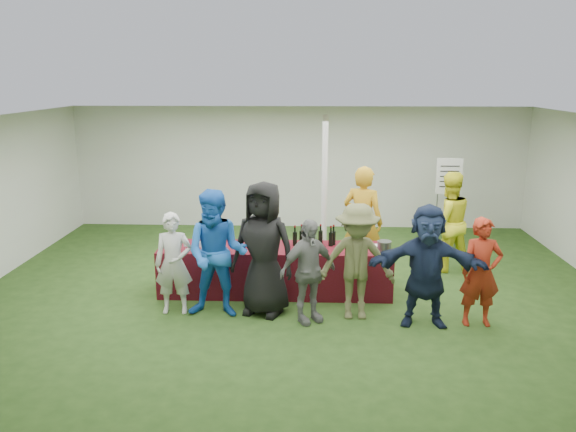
{
  "coord_description": "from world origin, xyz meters",
  "views": [
    {
      "loc": [
        0.24,
        -8.39,
        3.34
      ],
      "look_at": [
        -0.09,
        -0.05,
        1.25
      ],
      "focal_mm": 35.0,
      "sensor_mm": 36.0,
      "label": 1
    }
  ],
  "objects_px": {
    "staff_pourer": "(363,222)",
    "customer_6": "(481,272)",
    "dump_bucket": "(384,247)",
    "customer_0": "(174,264)",
    "serving_table": "(275,270)",
    "staff_back": "(448,222)",
    "customer_4": "(357,262)",
    "customer_2": "(263,249)",
    "customer_5": "(426,266)",
    "wine_list_sign": "(449,183)",
    "customer_1": "(217,254)",
    "customer_3": "(308,271)"
  },
  "relations": [
    {
      "from": "staff_pourer",
      "to": "customer_6",
      "type": "relative_size",
      "value": 1.26
    },
    {
      "from": "dump_bucket",
      "to": "customer_0",
      "type": "height_order",
      "value": "customer_0"
    },
    {
      "from": "serving_table",
      "to": "staff_back",
      "type": "bearing_deg",
      "value": 21.97
    },
    {
      "from": "staff_pourer",
      "to": "staff_back",
      "type": "relative_size",
      "value": 1.08
    },
    {
      "from": "dump_bucket",
      "to": "customer_4",
      "type": "bearing_deg",
      "value": -124.47
    },
    {
      "from": "serving_table",
      "to": "customer_2",
      "type": "xyz_separation_m",
      "value": [
        -0.12,
        -0.78,
        0.59
      ]
    },
    {
      "from": "serving_table",
      "to": "customer_5",
      "type": "distance_m",
      "value": 2.43
    },
    {
      "from": "dump_bucket",
      "to": "customer_2",
      "type": "distance_m",
      "value": 1.86
    },
    {
      "from": "serving_table",
      "to": "wine_list_sign",
      "type": "height_order",
      "value": "wine_list_sign"
    },
    {
      "from": "serving_table",
      "to": "customer_0",
      "type": "distance_m",
      "value": 1.66
    },
    {
      "from": "customer_5",
      "to": "customer_6",
      "type": "height_order",
      "value": "customer_5"
    },
    {
      "from": "serving_table",
      "to": "dump_bucket",
      "type": "relative_size",
      "value": 16.86
    },
    {
      "from": "customer_0",
      "to": "customer_6",
      "type": "xyz_separation_m",
      "value": [
        4.26,
        -0.25,
        0.02
      ]
    },
    {
      "from": "serving_table",
      "to": "customer_4",
      "type": "height_order",
      "value": "customer_4"
    },
    {
      "from": "staff_back",
      "to": "customer_6",
      "type": "xyz_separation_m",
      "value": [
        -0.07,
        -2.25,
        -0.12
      ]
    },
    {
      "from": "customer_0",
      "to": "wine_list_sign",
      "type": "bearing_deg",
      "value": 30.78
    },
    {
      "from": "customer_4",
      "to": "customer_1",
      "type": "bearing_deg",
      "value": 178.75
    },
    {
      "from": "customer_2",
      "to": "customer_4",
      "type": "bearing_deg",
      "value": 13.56
    },
    {
      "from": "dump_bucket",
      "to": "staff_back",
      "type": "distance_m",
      "value": 1.9
    },
    {
      "from": "serving_table",
      "to": "staff_pourer",
      "type": "height_order",
      "value": "staff_pourer"
    },
    {
      "from": "customer_5",
      "to": "customer_6",
      "type": "relative_size",
      "value": 1.12
    },
    {
      "from": "staff_back",
      "to": "customer_5",
      "type": "bearing_deg",
      "value": 56.91
    },
    {
      "from": "wine_list_sign",
      "to": "customer_3",
      "type": "bearing_deg",
      "value": -127.4
    },
    {
      "from": "serving_table",
      "to": "customer_4",
      "type": "relative_size",
      "value": 2.17
    },
    {
      "from": "dump_bucket",
      "to": "customer_4",
      "type": "distance_m",
      "value": 0.83
    },
    {
      "from": "staff_back",
      "to": "customer_6",
      "type": "distance_m",
      "value": 2.25
    },
    {
      "from": "customer_0",
      "to": "customer_5",
      "type": "height_order",
      "value": "customer_5"
    },
    {
      "from": "wine_list_sign",
      "to": "customer_5",
      "type": "relative_size",
      "value": 1.06
    },
    {
      "from": "customer_0",
      "to": "customer_2",
      "type": "bearing_deg",
      "value": -2.94
    },
    {
      "from": "wine_list_sign",
      "to": "staff_pourer",
      "type": "distance_m",
      "value": 2.48
    },
    {
      "from": "customer_2",
      "to": "customer_4",
      "type": "xyz_separation_m",
      "value": [
        1.31,
        -0.12,
        -0.14
      ]
    },
    {
      "from": "staff_back",
      "to": "customer_3",
      "type": "distance_m",
      "value": 3.3
    },
    {
      "from": "staff_pourer",
      "to": "customer_0",
      "type": "bearing_deg",
      "value": 54.83
    },
    {
      "from": "customer_2",
      "to": "dump_bucket",
      "type": "bearing_deg",
      "value": 36.4
    },
    {
      "from": "dump_bucket",
      "to": "customer_1",
      "type": "distance_m",
      "value": 2.51
    },
    {
      "from": "staff_back",
      "to": "serving_table",
      "type": "bearing_deg",
      "value": 8.66
    },
    {
      "from": "customer_4",
      "to": "serving_table",
      "type": "bearing_deg",
      "value": 141.5
    },
    {
      "from": "wine_list_sign",
      "to": "staff_back",
      "type": "bearing_deg",
      "value": -102.74
    },
    {
      "from": "customer_0",
      "to": "serving_table",
      "type": "bearing_deg",
      "value": 25.47
    },
    {
      "from": "staff_back",
      "to": "customer_2",
      "type": "xyz_separation_m",
      "value": [
        -3.05,
        -1.96,
        0.09
      ]
    },
    {
      "from": "customer_1",
      "to": "customer_3",
      "type": "bearing_deg",
      "value": -2.94
    },
    {
      "from": "customer_0",
      "to": "customer_1",
      "type": "distance_m",
      "value": 0.67
    },
    {
      "from": "serving_table",
      "to": "dump_bucket",
      "type": "xyz_separation_m",
      "value": [
        1.66,
        -0.22,
        0.46
      ]
    },
    {
      "from": "wine_list_sign",
      "to": "serving_table",
      "type": "bearing_deg",
      "value": -142.32
    },
    {
      "from": "customer_6",
      "to": "dump_bucket",
      "type": "bearing_deg",
      "value": 143.34
    },
    {
      "from": "staff_pourer",
      "to": "customer_3",
      "type": "xyz_separation_m",
      "value": [
        -0.91,
        -1.88,
        -0.22
      ]
    },
    {
      "from": "dump_bucket",
      "to": "wine_list_sign",
      "type": "relative_size",
      "value": 0.12
    },
    {
      "from": "dump_bucket",
      "to": "staff_back",
      "type": "bearing_deg",
      "value": 47.76
    },
    {
      "from": "customer_1",
      "to": "customer_3",
      "type": "height_order",
      "value": "customer_1"
    },
    {
      "from": "dump_bucket",
      "to": "staff_back",
      "type": "height_order",
      "value": "staff_back"
    }
  ]
}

